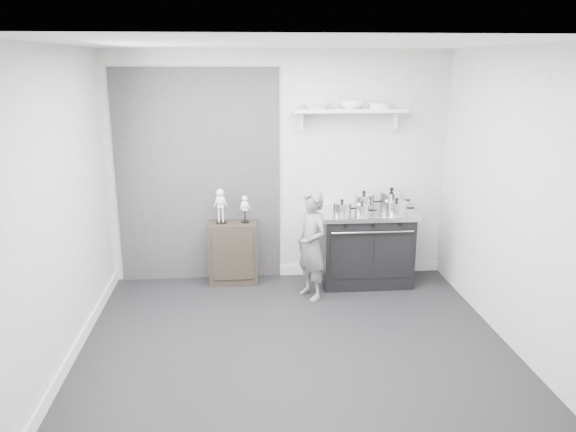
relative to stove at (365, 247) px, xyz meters
name	(u,v)px	position (x,y,z in m)	size (l,w,h in m)	color
ground	(294,344)	(-0.99, -1.48, -0.44)	(4.00, 4.00, 0.00)	black
room_shell	(283,169)	(-1.08, -1.33, 1.20)	(4.02, 3.62, 2.71)	#A8A8A6
wall_shelf	(350,111)	(-0.19, 0.20, 1.57)	(1.30, 0.26, 0.24)	silver
stove	(365,247)	(0.00, 0.00, 0.00)	(1.10, 0.68, 0.88)	black
side_cabinet	(233,253)	(-1.56, 0.13, -0.07)	(0.57, 0.33, 0.74)	black
child	(312,245)	(-0.69, -0.39, 0.17)	(0.44, 0.29, 1.22)	slate
pot_front_left	(342,208)	(-0.31, -0.09, 0.50)	(0.31, 0.22, 0.17)	silver
pot_back_left	(364,201)	(-0.01, 0.12, 0.52)	(0.34, 0.25, 0.22)	silver
pot_back_right	(391,200)	(0.31, 0.10, 0.54)	(0.37, 0.28, 0.25)	silver
pot_front_right	(396,208)	(0.30, -0.15, 0.51)	(0.34, 0.25, 0.19)	silver
pot_front_center	(362,210)	(-0.09, -0.16, 0.50)	(0.25, 0.17, 0.15)	silver
skeleton_full	(220,203)	(-1.69, 0.13, 0.53)	(0.13, 0.09, 0.47)	silver
skeleton_torso	(245,207)	(-1.41, 0.13, 0.48)	(0.10, 0.07, 0.37)	silver
bowl_large	(316,105)	(-0.58, 0.19, 1.64)	(0.32, 0.32, 0.08)	white
bowl_small	(352,105)	(-0.18, 0.19, 1.64)	(0.26, 0.26, 0.08)	white
plate_stack	(380,106)	(0.15, 0.19, 1.63)	(0.25, 0.25, 0.06)	silver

